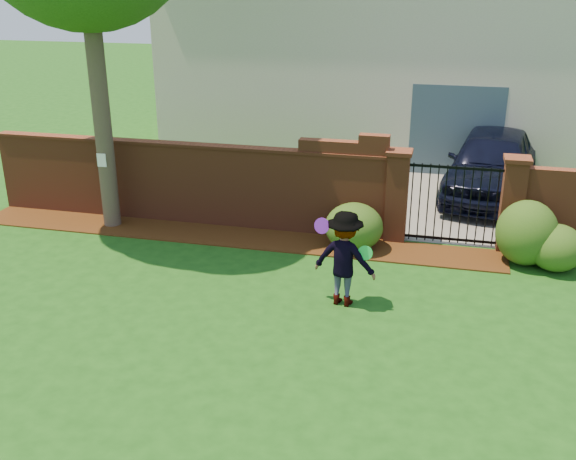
% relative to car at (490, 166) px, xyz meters
% --- Properties ---
extents(ground, '(80.00, 80.00, 0.01)m').
position_rel_car_xyz_m(ground, '(-4.34, -7.15, -0.82)').
color(ground, '#184912').
rests_on(ground, ground).
extents(mulch_bed, '(11.10, 1.08, 0.03)m').
position_rel_car_xyz_m(mulch_bed, '(-5.29, -3.81, -0.80)').
color(mulch_bed, '#381D0A').
rests_on(mulch_bed, ground).
extents(brick_wall, '(8.70, 0.31, 2.16)m').
position_rel_car_xyz_m(brick_wall, '(-6.35, -3.15, 0.11)').
color(brick_wall, brown).
rests_on(brick_wall, ground).
extents(pillar_left, '(0.50, 0.50, 1.88)m').
position_rel_car_xyz_m(pillar_left, '(-1.94, -3.15, 0.14)').
color(pillar_left, brown).
rests_on(pillar_left, ground).
extents(pillar_right, '(0.50, 0.50, 1.88)m').
position_rel_car_xyz_m(pillar_right, '(0.26, -3.15, 0.14)').
color(pillar_right, brown).
rests_on(pillar_right, ground).
extents(iron_gate, '(1.78, 0.03, 1.60)m').
position_rel_car_xyz_m(iron_gate, '(-0.84, -3.15, 0.04)').
color(iron_gate, black).
rests_on(iron_gate, ground).
extents(driveway, '(3.20, 8.00, 0.01)m').
position_rel_car_xyz_m(driveway, '(-0.84, 0.85, -0.81)').
color(driveway, slate).
rests_on(driveway, ground).
extents(house, '(12.40, 6.40, 6.30)m').
position_rel_car_xyz_m(house, '(-3.33, 4.85, 2.34)').
color(house, beige).
rests_on(house, ground).
extents(car, '(2.65, 5.04, 1.63)m').
position_rel_car_xyz_m(car, '(0.00, 0.00, 0.00)').
color(car, black).
rests_on(car, ground).
extents(paper_notice, '(0.20, 0.01, 0.28)m').
position_rel_car_xyz_m(paper_notice, '(-7.94, -3.94, 0.68)').
color(paper_notice, white).
rests_on(paper_notice, tree).
extents(shrub_left, '(1.14, 1.14, 0.93)m').
position_rel_car_xyz_m(shrub_left, '(-2.68, -3.82, -0.35)').
color(shrub_left, '#1F4815').
rests_on(shrub_left, ground).
extents(shrub_middle, '(1.12, 1.12, 1.23)m').
position_rel_car_xyz_m(shrub_middle, '(0.52, -3.76, -0.20)').
color(shrub_middle, '#1F4815').
rests_on(shrub_middle, ground).
extents(shrub_right, '(0.98, 0.98, 0.87)m').
position_rel_car_xyz_m(shrub_right, '(1.04, -3.93, -0.38)').
color(shrub_right, '#1F4815').
rests_on(shrub_right, ground).
extents(man, '(1.12, 0.77, 1.60)m').
position_rel_car_xyz_m(man, '(-2.52, -6.17, -0.02)').
color(man, gray).
rests_on(man, ground).
extents(frisbee_purple, '(0.27, 0.14, 0.26)m').
position_rel_car_xyz_m(frisbee_purple, '(-2.89, -6.11, 0.50)').
color(frisbee_purple, '#6A1BAD').
rests_on(frisbee_purple, man).
extents(frisbee_green, '(0.24, 0.07, 0.24)m').
position_rel_car_xyz_m(frisbee_green, '(-2.17, -6.25, 0.16)').
color(frisbee_green, '#1CD24A').
rests_on(frisbee_green, man).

